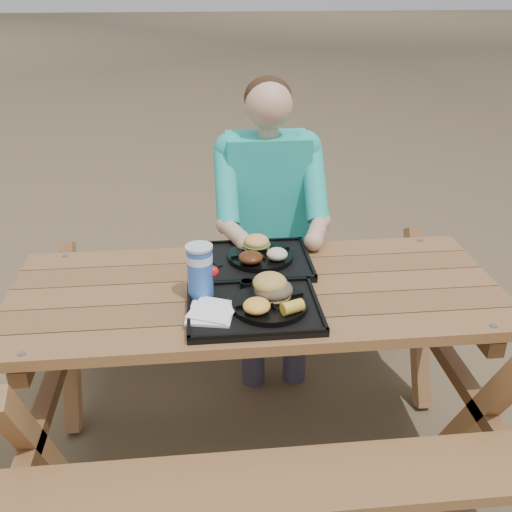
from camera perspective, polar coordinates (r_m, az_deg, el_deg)
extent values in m
plane|color=#999999|center=(2.56, 0.00, -17.96)|extent=(60.00, 60.00, 0.00)
cube|color=black|center=(1.95, -0.24, -5.36)|extent=(0.45, 0.35, 0.02)
cube|color=black|center=(2.26, -0.29, -0.61)|extent=(0.45, 0.35, 0.02)
cylinder|color=black|center=(1.94, 1.40, -4.85)|extent=(0.26, 0.26, 0.02)
cylinder|color=black|center=(2.26, 0.44, -0.01)|extent=(0.26, 0.26, 0.02)
cube|color=white|center=(1.90, -4.58, -5.67)|extent=(0.18, 0.18, 0.02)
cylinder|color=#174AAF|center=(1.98, -5.61, -1.60)|extent=(0.09, 0.09, 0.18)
cylinder|color=black|center=(2.05, -0.93, -2.86)|extent=(0.05, 0.05, 0.03)
cylinder|color=yellow|center=(2.06, 1.27, -2.82)|extent=(0.04, 0.04, 0.03)
ellipsoid|color=#FFBF43|center=(1.87, 0.08, -5.01)|extent=(0.09, 0.09, 0.05)
cube|color=black|center=(2.26, -4.41, -0.37)|extent=(0.08, 0.13, 0.01)
ellipsoid|color=#4C230F|center=(2.18, -0.54, -0.15)|extent=(0.09, 0.09, 0.04)
ellipsoid|color=beige|center=(2.21, 2.12, 0.19)|extent=(0.08, 0.08, 0.05)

